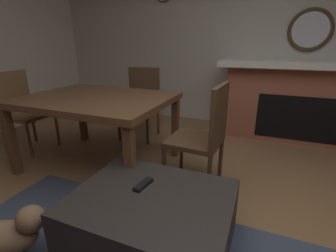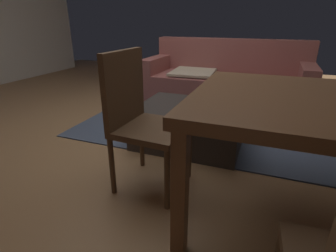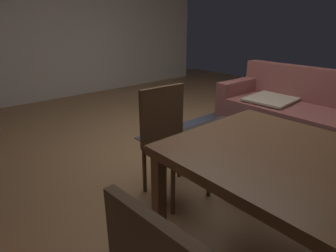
% 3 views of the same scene
% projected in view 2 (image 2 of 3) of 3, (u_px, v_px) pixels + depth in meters
% --- Properties ---
extents(floor, '(8.41, 8.41, 0.00)m').
position_uv_depth(floor, '(148.00, 132.00, 2.79)').
color(floor, olive).
extents(area_rug, '(2.60, 2.00, 0.01)m').
position_uv_depth(area_rug, '(205.00, 120.00, 3.11)').
color(area_rug, '#3D475B').
rests_on(area_rug, ground).
extents(couch, '(2.14, 0.94, 0.87)m').
position_uv_depth(couch, '(225.00, 83.00, 3.56)').
color(couch, '#8C4C47').
rests_on(couch, ground).
extents(ottoman_coffee_table, '(0.96, 0.76, 0.36)m').
position_uv_depth(ottoman_coffee_table, '(190.00, 125.00, 2.49)').
color(ottoman_coffee_table, '#2D2826').
rests_on(ottoman_coffee_table, ground).
extents(tv_remote, '(0.07, 0.17, 0.02)m').
position_uv_depth(tv_remote, '(199.00, 109.00, 2.33)').
color(tv_remote, black).
rests_on(tv_remote, ottoman_coffee_table).
extents(dining_table, '(1.43, 1.09, 0.74)m').
position_uv_depth(dining_table, '(335.00, 114.00, 1.32)').
color(dining_table, brown).
rests_on(dining_table, ground).
extents(dining_chair_west, '(0.46, 0.46, 0.93)m').
position_uv_depth(dining_chair_west, '(139.00, 114.00, 1.75)').
color(dining_chair_west, '#513823').
rests_on(dining_chair_west, ground).
extents(small_dog, '(0.51, 0.43, 0.30)m').
position_uv_depth(small_dog, '(275.00, 120.00, 2.63)').
color(small_dog, '#8C6B4C').
rests_on(small_dog, ground).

